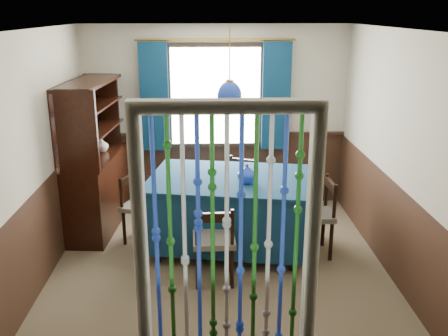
{
  "coord_description": "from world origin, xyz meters",
  "views": [
    {
      "loc": [
        -0.11,
        -4.78,
        2.67
      ],
      "look_at": [
        0.06,
        0.42,
        1.01
      ],
      "focal_mm": 40.0,
      "sensor_mm": 36.0,
      "label": 1
    }
  ],
  "objects_px": {
    "dining_table": "(229,208)",
    "chair_near": "(214,241)",
    "chair_far": "(239,189)",
    "chair_left": "(139,206)",
    "chair_right": "(316,215)",
    "sideboard": "(95,179)",
    "vase_sideboard": "(102,144)",
    "pendant_lamp": "(230,96)",
    "vase_table": "(247,174)",
    "bowl_shelf": "(91,133)"
  },
  "relations": [
    {
      "from": "dining_table",
      "to": "chair_near",
      "type": "height_order",
      "value": "dining_table"
    },
    {
      "from": "chair_far",
      "to": "chair_left",
      "type": "distance_m",
      "value": 1.34
    },
    {
      "from": "chair_right",
      "to": "sideboard",
      "type": "relative_size",
      "value": 0.48
    },
    {
      "from": "chair_left",
      "to": "vase_sideboard",
      "type": "relative_size",
      "value": 4.18
    },
    {
      "from": "dining_table",
      "to": "chair_near",
      "type": "bearing_deg",
      "value": -93.65
    },
    {
      "from": "pendant_lamp",
      "to": "vase_sideboard",
      "type": "height_order",
      "value": "pendant_lamp"
    },
    {
      "from": "vase_table",
      "to": "chair_left",
      "type": "bearing_deg",
      "value": 161.96
    },
    {
      "from": "chair_far",
      "to": "sideboard",
      "type": "height_order",
      "value": "sideboard"
    },
    {
      "from": "sideboard",
      "to": "vase_table",
      "type": "height_order",
      "value": "sideboard"
    },
    {
      "from": "sideboard",
      "to": "vase_sideboard",
      "type": "xyz_separation_m",
      "value": [
        0.06,
        0.24,
        0.39
      ]
    },
    {
      "from": "chair_right",
      "to": "vase_table",
      "type": "xyz_separation_m",
      "value": [
        -0.79,
        -0.0,
        0.49
      ]
    },
    {
      "from": "pendant_lamp",
      "to": "vase_sideboard",
      "type": "bearing_deg",
      "value": 150.79
    },
    {
      "from": "chair_far",
      "to": "sideboard",
      "type": "relative_size",
      "value": 0.45
    },
    {
      "from": "chair_near",
      "to": "bowl_shelf",
      "type": "relative_size",
      "value": 4.61
    },
    {
      "from": "chair_right",
      "to": "pendant_lamp",
      "type": "xyz_separation_m",
      "value": [
        -0.97,
        0.19,
        1.31
      ]
    },
    {
      "from": "chair_far",
      "to": "vase_sideboard",
      "type": "bearing_deg",
      "value": 19.59
    },
    {
      "from": "dining_table",
      "to": "vase_sideboard",
      "type": "xyz_separation_m",
      "value": [
        -1.6,
        0.89,
        0.54
      ]
    },
    {
      "from": "chair_near",
      "to": "chair_far",
      "type": "bearing_deg",
      "value": 75.43
    },
    {
      "from": "pendant_lamp",
      "to": "vase_table",
      "type": "height_order",
      "value": "pendant_lamp"
    },
    {
      "from": "chair_far",
      "to": "vase_sideboard",
      "type": "relative_size",
      "value": 4.23
    },
    {
      "from": "chair_far",
      "to": "chair_left",
      "type": "height_order",
      "value": "chair_far"
    },
    {
      "from": "dining_table",
      "to": "bowl_shelf",
      "type": "distance_m",
      "value": 1.83
    },
    {
      "from": "dining_table",
      "to": "pendant_lamp",
      "type": "xyz_separation_m",
      "value": [
        -0.0,
        0.0,
        1.29
      ]
    },
    {
      "from": "chair_near",
      "to": "sideboard",
      "type": "bearing_deg",
      "value": 133.72
    },
    {
      "from": "vase_table",
      "to": "chair_near",
      "type": "bearing_deg",
      "value": -121.72
    },
    {
      "from": "dining_table",
      "to": "sideboard",
      "type": "relative_size",
      "value": 1.06
    },
    {
      "from": "bowl_shelf",
      "to": "vase_sideboard",
      "type": "relative_size",
      "value": 0.93
    },
    {
      "from": "dining_table",
      "to": "bowl_shelf",
      "type": "xyz_separation_m",
      "value": [
        -1.6,
        0.37,
        0.81
      ]
    },
    {
      "from": "chair_near",
      "to": "chair_right",
      "type": "distance_m",
      "value": 1.3
    },
    {
      "from": "sideboard",
      "to": "pendant_lamp",
      "type": "xyz_separation_m",
      "value": [
        1.66,
        -0.65,
        1.15
      ]
    },
    {
      "from": "chair_left",
      "to": "bowl_shelf",
      "type": "height_order",
      "value": "bowl_shelf"
    },
    {
      "from": "dining_table",
      "to": "chair_right",
      "type": "relative_size",
      "value": 2.2
    },
    {
      "from": "bowl_shelf",
      "to": "vase_sideboard",
      "type": "distance_m",
      "value": 0.59
    },
    {
      "from": "chair_right",
      "to": "bowl_shelf",
      "type": "bearing_deg",
      "value": 76.77
    },
    {
      "from": "vase_table",
      "to": "chair_right",
      "type": "bearing_deg",
      "value": 0.12
    },
    {
      "from": "chair_far",
      "to": "vase_table",
      "type": "height_order",
      "value": "vase_table"
    },
    {
      "from": "bowl_shelf",
      "to": "vase_sideboard",
      "type": "height_order",
      "value": "bowl_shelf"
    },
    {
      "from": "chair_far",
      "to": "vase_table",
      "type": "relative_size",
      "value": 4.27
    },
    {
      "from": "pendant_lamp",
      "to": "vase_table",
      "type": "xyz_separation_m",
      "value": [
        0.18,
        -0.19,
        -0.82
      ]
    },
    {
      "from": "bowl_shelf",
      "to": "chair_far",
      "type": "bearing_deg",
      "value": 12.51
    },
    {
      "from": "bowl_shelf",
      "to": "chair_left",
      "type": "bearing_deg",
      "value": -16.17
    },
    {
      "from": "chair_near",
      "to": "bowl_shelf",
      "type": "xyz_separation_m",
      "value": [
        -1.41,
        1.16,
        0.84
      ]
    },
    {
      "from": "chair_left",
      "to": "pendant_lamp",
      "type": "distance_m",
      "value": 1.72
    },
    {
      "from": "dining_table",
      "to": "pendant_lamp",
      "type": "height_order",
      "value": "pendant_lamp"
    },
    {
      "from": "sideboard",
      "to": "pendant_lamp",
      "type": "bearing_deg",
      "value": -17.06
    },
    {
      "from": "dining_table",
      "to": "chair_left",
      "type": "distance_m",
      "value": 1.08
    },
    {
      "from": "vase_table",
      "to": "bowl_shelf",
      "type": "xyz_separation_m",
      "value": [
        -1.78,
        0.56,
        0.34
      ]
    },
    {
      "from": "sideboard",
      "to": "chair_right",
      "type": "bearing_deg",
      "value": -13.33
    },
    {
      "from": "dining_table",
      "to": "chair_near",
      "type": "relative_size",
      "value": 2.31
    },
    {
      "from": "sideboard",
      "to": "pendant_lamp",
      "type": "height_order",
      "value": "pendant_lamp"
    }
  ]
}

